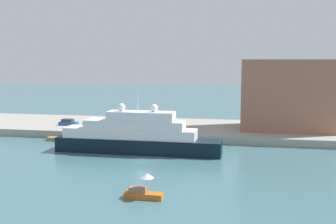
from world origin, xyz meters
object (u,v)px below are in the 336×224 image
at_px(harbor_building, 287,94).
at_px(parked_car, 68,122).
at_px(person_figure, 83,126).
at_px(work_barge, 58,139).
at_px(large_yacht, 136,136).
at_px(small_motorboat, 143,191).
at_px(mooring_bollard, 186,132).

height_order(harbor_building, parked_car, harbor_building).
distance_m(parked_car, person_figure, 7.34).
relative_size(work_barge, harbor_building, 0.23).
distance_m(large_yacht, small_motorboat, 24.71).
height_order(large_yacht, harbor_building, harbor_building).
relative_size(work_barge, mooring_bollard, 5.73).
distance_m(work_barge, harbor_building, 48.56).
distance_m(large_yacht, person_figure, 20.07).
bearing_deg(large_yacht, mooring_bollard, 57.91).
bearing_deg(parked_car, person_figure, -40.79).
bearing_deg(large_yacht, parked_car, 139.60).
bearing_deg(parked_car, harbor_building, 4.95).
relative_size(small_motorboat, harbor_building, 0.24).
height_order(small_motorboat, work_barge, small_motorboat).
xyz_separation_m(work_barge, person_figure, (3.03, 5.49, 1.90)).
xyz_separation_m(large_yacht, parked_car, (-20.87, 17.76, -0.77)).
relative_size(parked_car, mooring_bollard, 5.43).
bearing_deg(mooring_bollard, small_motorboat, -89.35).
xyz_separation_m(work_barge, harbor_building, (45.56, 14.44, 8.58)).
relative_size(work_barge, person_figure, 2.80).
relative_size(large_yacht, parked_car, 7.03).
height_order(small_motorboat, harbor_building, harbor_building).
relative_size(large_yacht, small_motorboat, 6.44).
bearing_deg(work_barge, parked_car, 103.82).
bearing_deg(work_barge, mooring_bollard, 8.64).
xyz_separation_m(large_yacht, work_barge, (-18.34, 7.48, -2.55)).
relative_size(work_barge, parked_car, 1.06).
bearing_deg(parked_car, work_barge, -76.18).
height_order(work_barge, mooring_bollard, mooring_bollard).
relative_size(large_yacht, work_barge, 6.66).
distance_m(person_figure, mooring_bollard, 22.49).
xyz_separation_m(small_motorboat, parked_car, (-28.38, 41.22, 1.19)).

